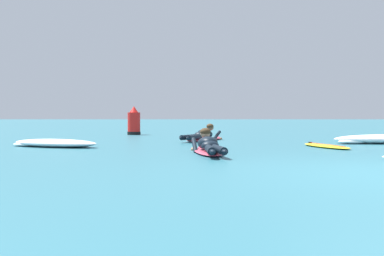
# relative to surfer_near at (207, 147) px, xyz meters

# --- Properties ---
(ground_plane) EXTENTS (120.00, 120.00, 0.00)m
(ground_plane) POSITION_rel_surfer_near_xyz_m (2.33, 6.81, -0.14)
(ground_plane) COLOR #2D6B7A
(surfer_near) EXTENTS (0.71, 2.53, 0.54)m
(surfer_near) POSITION_rel_surfer_near_xyz_m (0.00, 0.00, 0.00)
(surfer_near) COLOR #E54C66
(surfer_near) RESTS_ON ground
(surfer_far) EXTENTS (1.44, 2.43, 0.53)m
(surfer_far) POSITION_rel_surfer_near_xyz_m (0.00, 4.62, -0.00)
(surfer_far) COLOR #E54C66
(surfer_far) RESTS_ON ground
(drifting_surfboard) EXTENTS (0.95, 1.95, 0.16)m
(drifting_surfboard) POSITION_rel_surfer_near_xyz_m (2.80, 1.81, -0.11)
(drifting_surfboard) COLOR yellow
(drifting_surfboard) RESTS_ON ground
(whitewater_front) EXTENTS (2.76, 0.87, 0.24)m
(whitewater_front) POSITION_rel_surfer_near_xyz_m (4.76, 3.23, -0.03)
(whitewater_front) COLOR white
(whitewater_front) RESTS_ON ground
(whitewater_mid_left) EXTENTS (2.40, 1.61, 0.19)m
(whitewater_mid_left) POSITION_rel_surfer_near_xyz_m (-3.56, 1.95, -0.05)
(whitewater_mid_left) COLOR white
(whitewater_mid_left) RESTS_ON ground
(channel_marker_buoy) EXTENTS (0.50, 0.50, 1.08)m
(channel_marker_buoy) POSITION_rel_surfer_near_xyz_m (-2.52, 8.73, 0.30)
(channel_marker_buoy) COLOR red
(channel_marker_buoy) RESTS_ON ground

